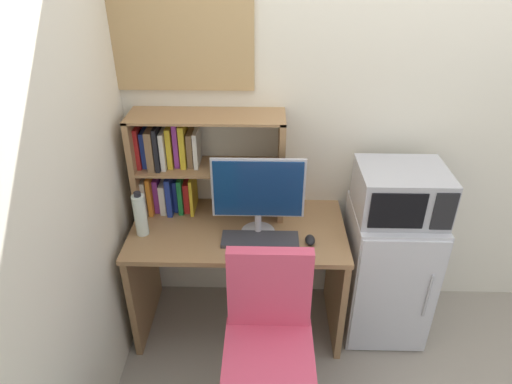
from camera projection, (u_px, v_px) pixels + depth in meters
wall_back at (488, 109)px, 2.46m from camera, size 6.40×0.04×2.60m
desk at (239, 259)px, 2.61m from camera, size 1.18×0.62×0.72m
hutch_bookshelf at (186, 163)px, 2.51m from camera, size 0.83×0.26×0.59m
monitor at (258, 193)px, 2.33m from camera, size 0.48×0.18×0.45m
keyboard at (260, 240)px, 2.39m from camera, size 0.41×0.14×0.02m
computer_mouse at (310, 240)px, 2.37m from camera, size 0.05×0.09×0.04m
water_bottle at (140, 215)px, 2.39m from camera, size 0.07×0.07×0.26m
mini_fridge at (386, 272)px, 2.65m from camera, size 0.46×0.49×0.82m
microwave at (401, 192)px, 2.38m from camera, size 0.46×0.39×0.26m
desk_chair at (268, 355)px, 2.13m from camera, size 0.47×0.47×0.93m
wall_corkboard at (180, 38)px, 2.27m from camera, size 0.75×0.02×0.54m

